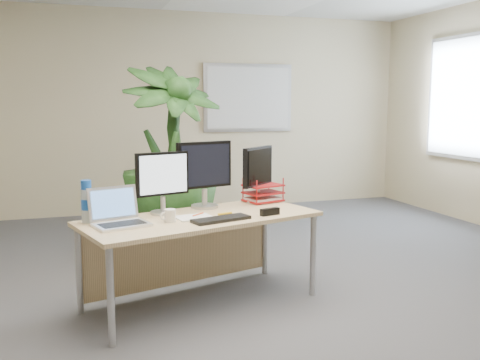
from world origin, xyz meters
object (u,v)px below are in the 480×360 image
object	(u,v)px
laptop	(118,216)
floor_plant	(171,180)
monitor_right	(204,170)
desk	(195,232)
monitor_left	(163,179)

from	to	relation	value
laptop	floor_plant	bearing A→B (deg)	65.84
monitor_right	laptop	size ratio (longest dim) A/B	1.25
floor_plant	desk	bearing A→B (deg)	-92.12
laptop	desk	bearing A→B (deg)	16.47
monitor_right	floor_plant	bearing A→B (deg)	95.10
monitor_left	laptop	xyz separation A→B (m)	(-0.35, -0.26, -0.20)
monitor_left	laptop	distance (m)	0.48
desk	laptop	size ratio (longest dim) A/B	4.43
monitor_left	monitor_right	bearing A→B (deg)	20.92
desk	laptop	world-z (taller)	laptop
monitor_left	desk	bearing A→B (deg)	-22.30
monitor_right	desk	bearing A→B (deg)	-120.42
floor_plant	laptop	world-z (taller)	floor_plant
desk	monitor_left	xyz separation A→B (m)	(-0.22, 0.09, 0.40)
monitor_right	laptop	bearing A→B (deg)	-150.76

